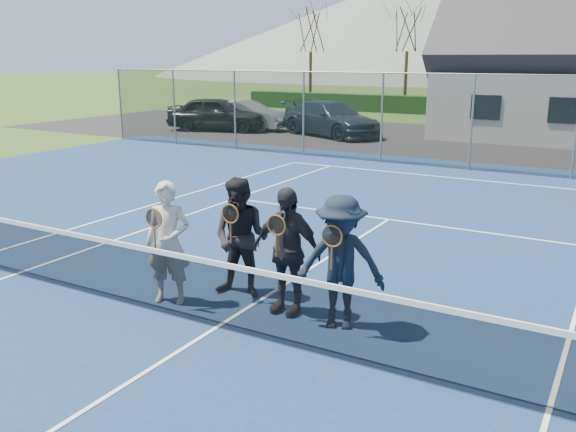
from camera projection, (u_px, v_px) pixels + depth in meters
name	position (u px, v px, depth m)	size (l,w,h in m)	color
ground	(508.00, 145.00, 24.90)	(220.00, 220.00, 0.00)	#2F4D1B
court_surface	(217.00, 328.00, 8.12)	(30.00, 30.00, 0.02)	navy
tarmac_carpark	(413.00, 139.00, 26.83)	(40.00, 12.00, 0.01)	black
hedge_row	(549.00, 110.00, 34.83)	(40.00, 1.20, 1.10)	black
hill_west	(441.00, 21.00, 97.59)	(110.00, 110.00, 18.00)	#57695F
car_a	(218.00, 114.00, 29.63)	(1.95, 4.85, 1.65)	black
car_b	(246.00, 115.00, 30.13)	(1.50, 4.31, 1.42)	gray
car_c	(331.00, 119.00, 27.65)	(2.18, 5.37, 1.56)	#182230
court_markings	(217.00, 327.00, 8.11)	(11.03, 23.83, 0.01)	white
tennis_net	(216.00, 291.00, 7.98)	(11.68, 0.08, 1.10)	slate
perimeter_fence	(472.00, 122.00, 19.06)	(30.07, 0.07, 3.02)	slate
tree_a	(311.00, 23.00, 42.04)	(3.20, 3.20, 7.77)	#3C2515
tree_b	(408.00, 20.00, 38.67)	(3.20, 3.20, 7.77)	#3B2615
player_a	(168.00, 243.00, 8.77)	(0.77, 0.64, 1.80)	beige
player_b	(241.00, 238.00, 9.01)	(0.99, 0.84, 1.80)	black
player_c	(286.00, 251.00, 8.42)	(1.06, 0.51, 1.80)	#222227
player_d	(340.00, 263.00, 7.93)	(1.32, 1.02, 1.80)	black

